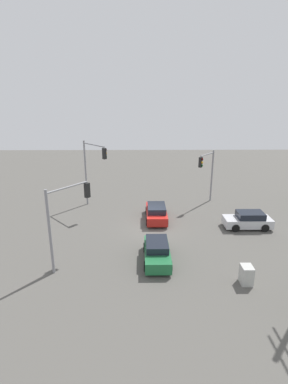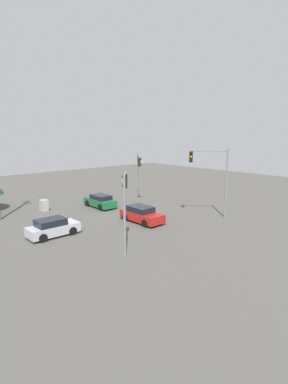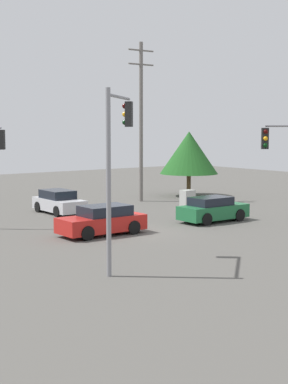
{
  "view_description": "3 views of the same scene",
  "coord_description": "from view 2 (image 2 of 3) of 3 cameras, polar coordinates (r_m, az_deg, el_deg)",
  "views": [
    {
      "loc": [
        24.73,
        -1.0,
        11.22
      ],
      "look_at": [
        -0.34,
        -0.73,
        3.14
      ],
      "focal_mm": 28.0,
      "sensor_mm": 36.0,
      "label": 1
    },
    {
      "loc": [
        -21.98,
        18.69,
        8.29
      ],
      "look_at": [
        0.66,
        -1.85,
        2.27
      ],
      "focal_mm": 28.0,
      "sensor_mm": 36.0,
      "label": 2
    },
    {
      "loc": [
        -17.61,
        -24.56,
        5.48
      ],
      "look_at": [
        -0.64,
        -1.92,
        2.35
      ],
      "focal_mm": 55.0,
      "sensor_mm": 36.0,
      "label": 3
    }
  ],
  "objects": [
    {
      "name": "ground_plane",
      "position": [
        30.02,
        -1.77,
        -4.89
      ],
      "size": [
        80.0,
        80.0,
        0.0
      ],
      "primitive_type": "plane",
      "color": "#54514C"
    },
    {
      "name": "electrical_cabinet",
      "position": [
        34.22,
        -18.52,
        -2.42
      ],
      "size": [
        0.87,
        0.7,
        1.21
      ],
      "primitive_type": "cube",
      "color": "#B2B2AD",
      "rests_on": "ground_plane"
    },
    {
      "name": "traffic_signal_main",
      "position": [
        37.7,
        -1.06,
        4.56
      ],
      "size": [
        2.93,
        2.35,
        5.79
      ],
      "rotation": [
        0.0,
        0.0,
        2.48
      ],
      "color": "gray",
      "rests_on": "ground_plane"
    },
    {
      "name": "sedan_silver",
      "position": [
        25.7,
        -16.99,
        -6.51
      ],
      "size": [
        1.91,
        4.12,
        1.48
      ],
      "rotation": [
        0.0,
        0.0,
        3.14
      ],
      "color": "silver",
      "rests_on": "ground_plane"
    },
    {
      "name": "sedan_red",
      "position": [
        28.43,
        -0.48,
        -4.28
      ],
      "size": [
        4.48,
        1.99,
        1.5
      ],
      "rotation": [
        0.0,
        0.0,
        1.57
      ],
      "color": "red",
      "rests_on": "ground_plane"
    },
    {
      "name": "traffic_signal_aux",
      "position": [
        20.8,
        -3.7,
        -1.17
      ],
      "size": [
        2.35,
        2.05,
        5.69
      ],
      "rotation": [
        0.0,
        0.0,
        -0.71
      ],
      "color": "gray",
      "rests_on": "ground_plane"
    },
    {
      "name": "sedan_green",
      "position": [
        34.34,
        -8.34,
        -1.73
      ],
      "size": [
        4.24,
        1.88,
        1.46
      ],
      "rotation": [
        0.0,
        0.0,
        -1.57
      ],
      "color": "#1E6638",
      "rests_on": "ground_plane"
    },
    {
      "name": "traffic_signal_cross",
      "position": [
        30.13,
        12.95,
        3.98
      ],
      "size": [
        2.9,
        2.69,
        6.89
      ],
      "rotation": [
        0.0,
        0.0,
        0.74
      ],
      "color": "gray",
      "rests_on": "ground_plane"
    }
  ]
}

